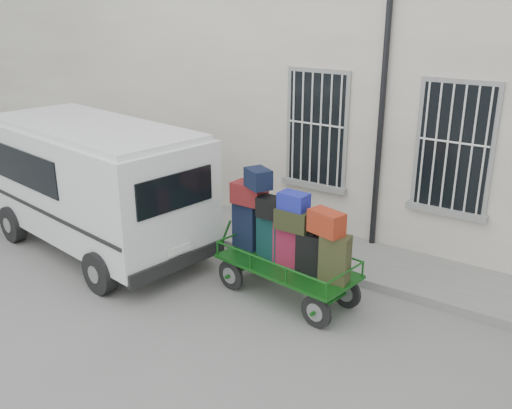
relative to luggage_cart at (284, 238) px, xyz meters
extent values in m
plane|color=slate|center=(-0.50, -0.35, -1.04)|extent=(80.00, 80.00, 0.00)
cube|color=#BFB3A3|center=(-0.50, 5.15, 1.96)|extent=(24.00, 5.00, 6.00)
cylinder|color=black|center=(0.45, 2.57, 1.76)|extent=(0.11, 0.11, 5.60)
cube|color=black|center=(-0.90, 2.63, 1.21)|extent=(1.20, 0.08, 2.20)
cube|color=gray|center=(-0.90, 2.61, 0.05)|extent=(1.45, 0.22, 0.12)
cube|color=black|center=(1.80, 2.63, 1.21)|extent=(1.20, 0.08, 2.20)
cube|color=gray|center=(1.80, 2.61, 0.05)|extent=(1.45, 0.22, 0.12)
cube|color=slate|center=(-0.50, 1.85, -0.97)|extent=(24.00, 1.70, 0.15)
cylinder|color=black|center=(-0.86, -0.31, -0.78)|extent=(0.53, 0.13, 0.53)
cylinder|color=gray|center=(-0.86, -0.31, -0.78)|extent=(0.30, 0.13, 0.29)
cylinder|color=black|center=(-0.76, 0.49, -0.78)|extent=(0.53, 0.13, 0.53)
cylinder|color=gray|center=(-0.76, 0.49, -0.78)|extent=(0.30, 0.13, 0.29)
cylinder|color=black|center=(0.92, -0.55, -0.78)|extent=(0.53, 0.13, 0.53)
cylinder|color=gray|center=(0.92, -0.55, -0.78)|extent=(0.30, 0.13, 0.29)
cylinder|color=black|center=(1.03, 0.25, -0.78)|extent=(0.53, 0.13, 0.53)
cylinder|color=gray|center=(1.03, 0.25, -0.78)|extent=(0.30, 0.13, 0.29)
cube|color=#135415|center=(0.08, -0.03, -0.46)|extent=(2.45, 1.36, 0.05)
cylinder|color=#135415|center=(-1.33, 0.16, -0.30)|extent=(0.31, 0.08, 0.59)
cube|color=black|center=(-0.86, 0.19, -0.02)|extent=(0.53, 0.36, 0.84)
cube|color=black|center=(-0.86, 0.19, 0.42)|extent=(0.21, 0.17, 0.03)
cube|color=#0C2D2D|center=(-0.31, 0.07, -0.06)|extent=(0.54, 0.37, 0.75)
cube|color=black|center=(-0.31, 0.07, 0.33)|extent=(0.21, 0.15, 0.03)
cube|color=maroon|center=(0.07, -0.01, -0.08)|extent=(0.46, 0.24, 0.71)
cube|color=black|center=(0.07, -0.01, 0.29)|extent=(0.19, 0.13, 0.03)
cube|color=black|center=(0.53, -0.08, -0.11)|extent=(0.44, 0.26, 0.66)
cube|color=black|center=(0.53, -0.08, 0.24)|extent=(0.18, 0.13, 0.03)
cube|color=#2E2B17|center=(0.97, -0.12, -0.06)|extent=(0.46, 0.33, 0.75)
cube|color=black|center=(0.97, -0.12, 0.33)|extent=(0.19, 0.16, 0.03)
cube|color=maroon|center=(-0.78, 0.12, 0.58)|extent=(0.57, 0.35, 0.36)
cube|color=black|center=(-0.21, 0.00, 0.48)|extent=(0.52, 0.30, 0.33)
cube|color=#272A15|center=(0.20, -0.05, 0.39)|extent=(0.56, 0.35, 0.33)
cube|color=maroon|center=(0.81, -0.13, 0.49)|extent=(0.60, 0.43, 0.36)
cube|color=black|center=(-0.51, 0.00, 0.92)|extent=(0.54, 0.49, 0.32)
cube|color=navy|center=(0.18, -0.03, 0.68)|extent=(0.47, 0.31, 0.26)
cube|color=white|center=(-4.03, -0.40, 0.37)|extent=(5.12, 2.81, 1.99)
cube|color=white|center=(-4.03, -0.40, 1.41)|extent=(4.87, 2.61, 0.11)
cube|color=black|center=(-6.40, -0.04, 0.75)|extent=(0.48, 1.83, 0.83)
cube|color=black|center=(-4.84, -1.34, 0.70)|extent=(2.41, 0.41, 0.68)
cube|color=black|center=(-1.62, -0.77, 0.70)|extent=(0.28, 1.53, 0.61)
cube|color=black|center=(-1.63, -0.77, -0.57)|extent=(0.42, 2.03, 0.24)
cube|color=white|center=(-1.58, -0.78, -0.32)|extent=(0.10, 0.46, 0.13)
cylinder|color=black|center=(-5.76, -1.16, -0.67)|extent=(0.78, 0.35, 0.75)
cylinder|color=black|center=(-5.45, 0.85, -0.67)|extent=(0.78, 0.35, 0.75)
cylinder|color=black|center=(-2.60, -1.65, -0.67)|extent=(0.78, 0.35, 0.75)
cylinder|color=black|center=(-2.29, 0.36, -0.67)|extent=(0.78, 0.35, 0.75)
camera|label=1|loc=(4.42, -7.24, 3.64)|focal=40.00mm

